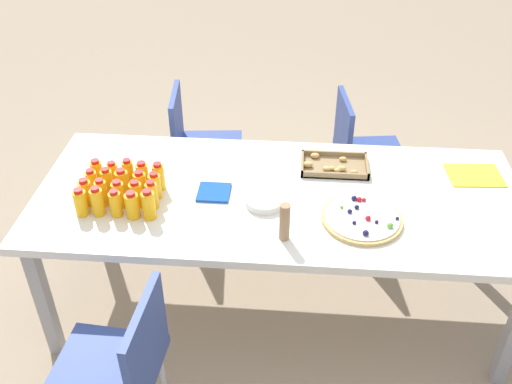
{
  "coord_description": "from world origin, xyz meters",
  "views": [
    {
      "loc": [
        0.06,
        -2.16,
        2.3
      ],
      "look_at": [
        -0.11,
        -0.02,
        0.75
      ],
      "focal_mm": 40.13,
      "sensor_mm": 36.0,
      "label": 1
    }
  ],
  "objects_px": {
    "juice_bottle_4": "(149,205)",
    "juice_bottle_18": "(143,176)",
    "juice_bottle_17": "(129,174)",
    "napkin_stack": "(214,192)",
    "juice_bottle_2": "(116,204)",
    "snack_tray": "(333,166)",
    "plate_stack": "(264,201)",
    "chair_far_left": "(198,142)",
    "juice_bottle_14": "(155,186)",
    "chair_far_right": "(361,149)",
    "cardboard_tube": "(285,222)",
    "juice_bottle_9": "(152,195)",
    "juice_bottle_5": "(86,193)",
    "juice_bottle_13": "(140,185)",
    "party_table": "(279,204)",
    "juice_bottle_15": "(97,174)",
    "juice_bottle_16": "(113,175)",
    "juice_bottle_10": "(92,183)",
    "juice_bottle_1": "(97,202)",
    "juice_bottle_3": "(132,205)",
    "juice_bottle_6": "(101,193)",
    "juice_bottle_11": "(107,182)",
    "fruit_pizza": "(362,218)",
    "juice_bottle_7": "(118,195)",
    "juice_bottle_8": "(136,194)",
    "juice_bottle_19": "(159,177)",
    "chair_near_left": "(121,366)",
    "juice_bottle_12": "(123,184)",
    "paper_folder": "(474,175)"
  },
  "relations": [
    {
      "from": "juice_bottle_4",
      "to": "juice_bottle_18",
      "type": "relative_size",
      "value": 1.05
    },
    {
      "from": "juice_bottle_17",
      "to": "napkin_stack",
      "type": "bearing_deg",
      "value": -3.94
    },
    {
      "from": "juice_bottle_2",
      "to": "juice_bottle_18",
      "type": "bearing_deg",
      "value": 72.97
    },
    {
      "from": "snack_tray",
      "to": "plate_stack",
      "type": "height_order",
      "value": "snack_tray"
    },
    {
      "from": "chair_far_left",
      "to": "napkin_stack",
      "type": "bearing_deg",
      "value": 10.04
    },
    {
      "from": "juice_bottle_14",
      "to": "juice_bottle_18",
      "type": "height_order",
      "value": "juice_bottle_18"
    },
    {
      "from": "chair_far_right",
      "to": "cardboard_tube",
      "type": "height_order",
      "value": "cardboard_tube"
    },
    {
      "from": "juice_bottle_9",
      "to": "juice_bottle_5",
      "type": "bearing_deg",
      "value": -179.05
    },
    {
      "from": "juice_bottle_13",
      "to": "plate_stack",
      "type": "xyz_separation_m",
      "value": [
        0.57,
        -0.01,
        -0.05
      ]
    },
    {
      "from": "party_table",
      "to": "juice_bottle_15",
      "type": "bearing_deg",
      "value": -179.93
    },
    {
      "from": "juice_bottle_16",
      "to": "juice_bottle_15",
      "type": "bearing_deg",
      "value": -178.83
    },
    {
      "from": "juice_bottle_10",
      "to": "juice_bottle_1",
      "type": "bearing_deg",
      "value": -63.95
    },
    {
      "from": "juice_bottle_1",
      "to": "juice_bottle_18",
      "type": "distance_m",
      "value": 0.27
    },
    {
      "from": "juice_bottle_3",
      "to": "juice_bottle_13",
      "type": "relative_size",
      "value": 0.98
    },
    {
      "from": "juice_bottle_6",
      "to": "juice_bottle_11",
      "type": "height_order",
      "value": "juice_bottle_11"
    },
    {
      "from": "juice_bottle_1",
      "to": "fruit_pizza",
      "type": "distance_m",
      "value": 1.17
    },
    {
      "from": "juice_bottle_7",
      "to": "juice_bottle_8",
      "type": "relative_size",
      "value": 1.03
    },
    {
      "from": "juice_bottle_15",
      "to": "juice_bottle_17",
      "type": "bearing_deg",
      "value": 3.29
    },
    {
      "from": "juice_bottle_19",
      "to": "fruit_pizza",
      "type": "bearing_deg",
      "value": -10.31
    },
    {
      "from": "chair_near_left",
      "to": "chair_far_right",
      "type": "distance_m",
      "value": 1.94
    },
    {
      "from": "chair_near_left",
      "to": "juice_bottle_12",
      "type": "height_order",
      "value": "juice_bottle_12"
    },
    {
      "from": "juice_bottle_15",
      "to": "juice_bottle_3",
      "type": "bearing_deg",
      "value": -44.54
    },
    {
      "from": "chair_far_right",
      "to": "juice_bottle_6",
      "type": "relative_size",
      "value": 5.94
    },
    {
      "from": "juice_bottle_1",
      "to": "juice_bottle_14",
      "type": "distance_m",
      "value": 0.27
    },
    {
      "from": "chair_near_left",
      "to": "juice_bottle_3",
      "type": "bearing_deg",
      "value": 11.68
    },
    {
      "from": "juice_bottle_5",
      "to": "juice_bottle_10",
      "type": "bearing_deg",
      "value": 87.29
    },
    {
      "from": "juice_bottle_1",
      "to": "juice_bottle_8",
      "type": "distance_m",
      "value": 0.17
    },
    {
      "from": "plate_stack",
      "to": "paper_folder",
      "type": "distance_m",
      "value": 1.06
    },
    {
      "from": "juice_bottle_16",
      "to": "juice_bottle_1",
      "type": "bearing_deg",
      "value": -92.36
    },
    {
      "from": "chair_far_right",
      "to": "juice_bottle_12",
      "type": "distance_m",
      "value": 1.5
    },
    {
      "from": "juice_bottle_8",
      "to": "juice_bottle_4",
      "type": "bearing_deg",
      "value": -46.27
    },
    {
      "from": "juice_bottle_1",
      "to": "cardboard_tube",
      "type": "distance_m",
      "value": 0.83
    },
    {
      "from": "juice_bottle_10",
      "to": "juice_bottle_14",
      "type": "height_order",
      "value": "juice_bottle_10"
    },
    {
      "from": "chair_near_left",
      "to": "juice_bottle_9",
      "type": "distance_m",
      "value": 0.76
    },
    {
      "from": "juice_bottle_10",
      "to": "party_table",
      "type": "bearing_deg",
      "value": 4.66
    },
    {
      "from": "chair_far_left",
      "to": "snack_tray",
      "type": "relative_size",
      "value": 2.5
    },
    {
      "from": "chair_near_left",
      "to": "juice_bottle_19",
      "type": "distance_m",
      "value": 0.89
    },
    {
      "from": "chair_far_right",
      "to": "snack_tray",
      "type": "relative_size",
      "value": 2.5
    },
    {
      "from": "juice_bottle_9",
      "to": "napkin_stack",
      "type": "relative_size",
      "value": 0.93
    },
    {
      "from": "juice_bottle_4",
      "to": "juice_bottle_19",
      "type": "bearing_deg",
      "value": 91.17
    },
    {
      "from": "juice_bottle_14",
      "to": "cardboard_tube",
      "type": "xyz_separation_m",
      "value": [
        0.6,
        -0.25,
        0.02
      ]
    },
    {
      "from": "juice_bottle_4",
      "to": "cardboard_tube",
      "type": "bearing_deg",
      "value": -9.05
    },
    {
      "from": "juice_bottle_9",
      "to": "juice_bottle_12",
      "type": "height_order",
      "value": "juice_bottle_12"
    },
    {
      "from": "juice_bottle_2",
      "to": "juice_bottle_3",
      "type": "xyz_separation_m",
      "value": [
        0.08,
        -0.01,
        0.0
      ]
    },
    {
      "from": "juice_bottle_7",
      "to": "juice_bottle_8",
      "type": "xyz_separation_m",
      "value": [
        0.08,
        0.01,
        -0.0
      ]
    },
    {
      "from": "juice_bottle_2",
      "to": "juice_bottle_9",
      "type": "relative_size",
      "value": 0.94
    },
    {
      "from": "juice_bottle_13",
      "to": "juice_bottle_19",
      "type": "bearing_deg",
      "value": 42.48
    },
    {
      "from": "chair_far_right",
      "to": "juice_bottle_6",
      "type": "height_order",
      "value": "juice_bottle_6"
    },
    {
      "from": "juice_bottle_3",
      "to": "juice_bottle_8",
      "type": "relative_size",
      "value": 1.0
    },
    {
      "from": "juice_bottle_12",
      "to": "juice_bottle_11",
      "type": "bearing_deg",
      "value": 172.37
    }
  ]
}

